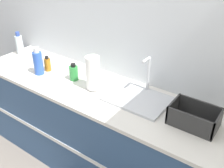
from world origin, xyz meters
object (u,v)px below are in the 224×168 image
object	(u,v)px
bottle_green	(74,73)
bottle_blue	(38,62)
bottle_amber	(48,64)
bottle_clear	(19,44)
paper_towel_roll	(93,73)
sink	(138,97)
dish_rack	(194,118)

from	to	relation	value
bottle_green	bottle_blue	bearing A→B (deg)	-162.92
bottle_amber	bottle_clear	bearing A→B (deg)	169.39
paper_towel_roll	bottle_clear	size ratio (longest dim) A/B	1.19
sink	bottle_amber	world-z (taller)	sink
paper_towel_roll	bottle_amber	distance (m)	0.56
sink	bottle_clear	distance (m)	1.45
bottle_clear	dish_rack	bearing A→B (deg)	-2.54
bottle_blue	bottle_amber	bearing A→B (deg)	80.62
paper_towel_roll	bottle_clear	bearing A→B (deg)	174.04
sink	paper_towel_roll	distance (m)	0.40
dish_rack	bottle_blue	size ratio (longest dim) A/B	1.23
dish_rack	bottle_amber	xyz separation A→B (m)	(-1.38, -0.01, 0.01)
sink	bottle_clear	bearing A→B (deg)	178.57
sink	bottle_green	xyz separation A→B (m)	(-0.61, -0.05, 0.05)
paper_towel_roll	bottle_blue	xyz separation A→B (m)	(-0.57, -0.08, -0.03)
bottle_amber	bottle_blue	world-z (taller)	bottle_blue
bottle_green	sink	bearing A→B (deg)	4.72
bottle_amber	bottle_blue	size ratio (longest dim) A/B	0.56
bottle_clear	sink	bearing A→B (deg)	-1.43
bottle_amber	sink	bearing A→B (deg)	3.80
bottle_green	bottle_amber	bearing A→B (deg)	-178.01
bottle_clear	bottle_amber	bearing A→B (deg)	-10.61
paper_towel_roll	bottle_amber	xyz separation A→B (m)	(-0.55, 0.01, -0.08)
paper_towel_roll	sink	bearing A→B (deg)	11.42
bottle_clear	bottle_blue	bearing A→B (deg)	-20.36
paper_towel_roll	bottle_amber	world-z (taller)	paper_towel_roll
bottle_amber	bottle_green	size ratio (longest dim) A/B	0.94
bottle_clear	bottle_green	size ratio (longest dim) A/B	1.57
bottle_clear	bottle_green	distance (m)	0.84
sink	dish_rack	world-z (taller)	sink
bottle_clear	paper_towel_roll	bearing A→B (deg)	-5.96
dish_rack	bottle_clear	world-z (taller)	bottle_clear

